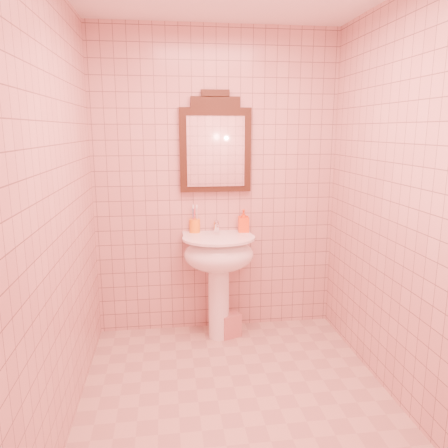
{
  "coord_description": "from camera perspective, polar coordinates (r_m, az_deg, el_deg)",
  "views": [
    {
      "loc": [
        -0.41,
        -2.47,
        1.7
      ],
      "look_at": [
        -0.01,
        0.55,
        1.04
      ],
      "focal_mm": 35.0,
      "sensor_mm": 36.0,
      "label": 1
    }
  ],
  "objects": [
    {
      "name": "floor",
      "position": [
        3.03,
        1.71,
        -21.87
      ],
      "size": [
        2.2,
        2.2,
        0.0
      ],
      "primitive_type": "plane",
      "color": "tan",
      "rests_on": "ground"
    },
    {
      "name": "mirror",
      "position": [
        3.57,
        -1.12,
        10.2
      ],
      "size": [
        0.58,
        0.06,
        0.81
      ],
      "color": "black",
      "rests_on": "back_wall"
    },
    {
      "name": "pedestal_sink",
      "position": [
        3.52,
        -0.69,
        -4.86
      ],
      "size": [
        0.58,
        0.58,
        0.86
      ],
      "color": "white",
      "rests_on": "floor"
    },
    {
      "name": "back_wall",
      "position": [
        3.62,
        -0.97,
        5.14
      ],
      "size": [
        2.0,
        0.02,
        2.5
      ],
      "primitive_type": "cube",
      "color": "#D09991",
      "rests_on": "floor"
    },
    {
      "name": "towel",
      "position": [
        3.74,
        0.78,
        -13.07
      ],
      "size": [
        0.19,
        0.16,
        0.2
      ],
      "primitive_type": "cube",
      "rotation": [
        0.0,
        0.0,
        0.39
      ],
      "color": "#C57478",
      "rests_on": "floor"
    },
    {
      "name": "soap_dispenser",
      "position": [
        3.62,
        2.57,
        0.42
      ],
      "size": [
        0.09,
        0.09,
        0.19
      ],
      "primitive_type": "imported",
      "rotation": [
        0.0,
        0.0,
        -0.07
      ],
      "color": "#F14A14",
      "rests_on": "pedestal_sink"
    },
    {
      "name": "faucet",
      "position": [
        3.59,
        -0.96,
        -0.28
      ],
      "size": [
        0.04,
        0.16,
        0.11
      ],
      "color": "white",
      "rests_on": "pedestal_sink"
    },
    {
      "name": "toothbrush_cup",
      "position": [
        3.61,
        -3.85,
        -0.23
      ],
      "size": [
        0.09,
        0.09,
        0.21
      ],
      "rotation": [
        0.0,
        0.0,
        0.31
      ],
      "color": "orange",
      "rests_on": "pedestal_sink"
    }
  ]
}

